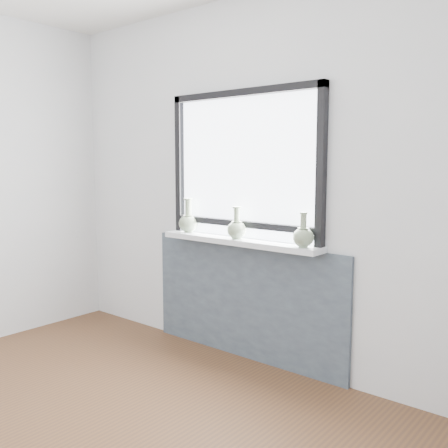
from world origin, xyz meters
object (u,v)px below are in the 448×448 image
Objects in this scene: vase_c at (303,236)px; vase_b at (237,228)px; vase_a at (188,222)px; windowsill at (238,241)px.

vase_b is at bearing 179.12° from vase_c.
vase_a is at bearing 177.10° from vase_b.
vase_c is at bearing -0.88° from vase_b.
vase_b reaches higher than windowsill.
windowsill is 0.10m from vase_b.
windowsill is 5.82× the size of vase_c.
vase_b is 0.55m from vase_c.
vase_a is 1.15× the size of vase_b.
vase_b reaches higher than vase_c.
windowsill is at bearing -0.97° from vase_a.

